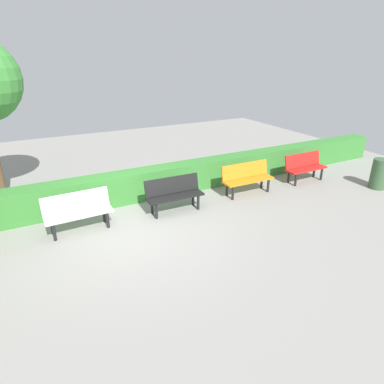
% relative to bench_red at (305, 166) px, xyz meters
% --- Properties ---
extents(ground_plane, '(20.95, 20.95, 0.00)m').
position_rel_bench_red_xyz_m(ground_plane, '(5.62, 0.62, -0.48)').
color(ground_plane, gray).
extents(bench_red, '(1.40, 0.48, 0.86)m').
position_rel_bench_red_xyz_m(bench_red, '(0.00, 0.00, 0.00)').
color(bench_red, red).
rests_on(bench_red, ground_plane).
extents(bench_orange, '(1.51, 0.48, 0.86)m').
position_rel_bench_red_xyz_m(bench_orange, '(2.18, -0.03, 0.00)').
color(bench_orange, orange).
rests_on(bench_orange, ground_plane).
extents(bench_black, '(1.44, 0.50, 0.86)m').
position_rel_bench_red_xyz_m(bench_black, '(4.47, 0.05, 0.00)').
color(bench_black, black).
rests_on(bench_black, ground_plane).
extents(bench_white, '(1.46, 0.52, 0.86)m').
position_rel_bench_red_xyz_m(bench_white, '(6.77, -0.04, 0.00)').
color(bench_white, white).
rests_on(bench_white, ground_plane).
extents(hedge_row, '(16.95, 0.57, 0.81)m').
position_rel_bench_red_xyz_m(hedge_row, '(4.58, -1.06, -0.07)').
color(hedge_row, '#387F33').
rests_on(hedge_row, ground_plane).
extents(trash_bin, '(0.47, 0.47, 0.88)m').
position_rel_bench_red_xyz_m(trash_bin, '(-1.49, 1.47, -0.04)').
color(trash_bin, '#385938').
rests_on(trash_bin, ground_plane).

